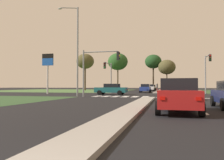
# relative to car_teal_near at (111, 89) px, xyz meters

# --- Properties ---
(ground_plane) EXTENTS (200.00, 200.00, 0.00)m
(ground_plane) POSITION_rel_car_teal_near_xyz_m (5.90, 0.17, -0.79)
(ground_plane) COLOR black
(grass_verge_far_left) EXTENTS (35.00, 35.00, 0.01)m
(grass_verge_far_left) POSITION_rel_car_teal_near_xyz_m (-19.60, 24.67, -0.79)
(grass_verge_far_left) COLOR #476B38
(grass_verge_far_left) RESTS_ON ground
(median_island_near) EXTENTS (1.20, 22.00, 0.14)m
(median_island_near) POSITION_rel_car_teal_near_xyz_m (5.90, -18.83, -0.72)
(median_island_near) COLOR gray
(median_island_near) RESTS_ON ground
(median_island_far) EXTENTS (1.20, 36.00, 0.14)m
(median_island_far) POSITION_rel_car_teal_near_xyz_m (5.90, 25.17, -0.72)
(median_island_far) COLOR gray
(median_island_far) RESTS_ON ground
(lane_dash_second) EXTENTS (0.14, 2.00, 0.01)m
(lane_dash_second) POSITION_rel_car_teal_near_xyz_m (9.40, -19.42, -0.79)
(lane_dash_second) COLOR silver
(lane_dash_second) RESTS_ON ground
(lane_dash_third) EXTENTS (0.14, 2.00, 0.01)m
(lane_dash_third) POSITION_rel_car_teal_near_xyz_m (9.40, -13.42, -0.79)
(lane_dash_third) COLOR silver
(lane_dash_third) RESTS_ON ground
(lane_dash_fourth) EXTENTS (0.14, 2.00, 0.01)m
(lane_dash_fourth) POSITION_rel_car_teal_near_xyz_m (9.40, -7.42, -0.79)
(lane_dash_fourth) COLOR silver
(lane_dash_fourth) RESTS_ON ground
(stop_bar_near) EXTENTS (6.40, 0.50, 0.01)m
(stop_bar_near) POSITION_rel_car_teal_near_xyz_m (9.70, -6.83, -0.79)
(stop_bar_near) COLOR silver
(stop_bar_near) RESTS_ON ground
(crosswalk_bar_near) EXTENTS (0.70, 2.80, 0.01)m
(crosswalk_bar_near) POSITION_rel_car_teal_near_xyz_m (-0.50, -5.03, -0.79)
(crosswalk_bar_near) COLOR silver
(crosswalk_bar_near) RESTS_ON ground
(crosswalk_bar_second) EXTENTS (0.70, 2.80, 0.01)m
(crosswalk_bar_second) POSITION_rel_car_teal_near_xyz_m (0.65, -5.03, -0.79)
(crosswalk_bar_second) COLOR silver
(crosswalk_bar_second) RESTS_ON ground
(crosswalk_bar_third) EXTENTS (0.70, 2.80, 0.01)m
(crosswalk_bar_third) POSITION_rel_car_teal_near_xyz_m (1.80, -5.03, -0.79)
(crosswalk_bar_third) COLOR silver
(crosswalk_bar_third) RESTS_ON ground
(crosswalk_bar_fourth) EXTENTS (0.70, 2.80, 0.01)m
(crosswalk_bar_fourth) POSITION_rel_car_teal_near_xyz_m (2.95, -5.03, -0.79)
(crosswalk_bar_fourth) COLOR silver
(crosswalk_bar_fourth) RESTS_ON ground
(crosswalk_bar_fifth) EXTENTS (0.70, 2.80, 0.01)m
(crosswalk_bar_fifth) POSITION_rel_car_teal_near_xyz_m (4.10, -5.03, -0.79)
(crosswalk_bar_fifth) COLOR silver
(crosswalk_bar_fifth) RESTS_ON ground
(crosswalk_bar_sixth) EXTENTS (0.70, 2.80, 0.01)m
(crosswalk_bar_sixth) POSITION_rel_car_teal_near_xyz_m (5.25, -5.03, -0.79)
(crosswalk_bar_sixth) COLOR silver
(crosswalk_bar_sixth) RESTS_ON ground
(car_teal_near) EXTENTS (4.52, 2.00, 1.55)m
(car_teal_near) POSITION_rel_car_teal_near_xyz_m (0.00, 0.00, 0.00)
(car_teal_near) COLOR #19565B
(car_teal_near) RESTS_ON ground
(car_red_second) EXTENTS (1.97, 4.20, 1.59)m
(car_red_second) POSITION_rel_car_teal_near_xyz_m (8.18, -19.80, 0.02)
(car_red_second) COLOR #A31919
(car_red_second) RESTS_ON ground
(car_silver_third) EXTENTS (1.97, 4.62, 1.53)m
(car_silver_third) POSITION_rel_car_teal_near_xyz_m (8.34, -10.15, -0.01)
(car_silver_third) COLOR #B7B7BC
(car_silver_third) RESTS_ON ground
(car_white_fifth) EXTENTS (2.07, 4.20, 1.60)m
(car_white_fifth) POSITION_rel_car_teal_near_xyz_m (3.56, 26.99, 0.02)
(car_white_fifth) COLOR silver
(car_white_fifth) RESTS_ON ground
(car_blue_sixth) EXTENTS (1.96, 4.40, 1.58)m
(car_blue_sixth) POSITION_rel_car_teal_near_xyz_m (3.71, 11.64, 0.01)
(car_blue_sixth) COLOR navy
(car_blue_sixth) RESTS_ON ground
(car_grey_seventh) EXTENTS (2.06, 4.48, 1.51)m
(car_grey_seventh) POSITION_rel_car_teal_near_xyz_m (3.61, 33.69, -0.02)
(car_grey_seventh) COLOR slate
(car_grey_seventh) RESTS_ON ground
(traffic_signal_near_left) EXTENTS (4.43, 0.32, 5.37)m
(traffic_signal_near_left) POSITION_rel_car_teal_near_xyz_m (-0.08, -6.43, 2.91)
(traffic_signal_near_left) COLOR gray
(traffic_signal_near_left) RESTS_ON ground
(traffic_signal_far_left) EXTENTS (0.32, 4.44, 5.16)m
(traffic_signal_far_left) POSITION_rel_car_teal_near_xyz_m (-1.70, 5.11, 2.77)
(traffic_signal_far_left) COLOR gray
(traffic_signal_far_left) RESTS_ON ground
(traffic_signal_far_right) EXTENTS (0.32, 4.44, 5.92)m
(traffic_signal_far_right) POSITION_rel_car_teal_near_xyz_m (13.50, 5.22, 3.26)
(traffic_signal_far_right) COLOR gray
(traffic_signal_far_right) RESTS_ON ground
(street_lamp_second) EXTENTS (2.43, 0.90, 10.89)m
(street_lamp_second) POSITION_rel_car_teal_near_xyz_m (-3.10, -5.32, 5.23)
(street_lamp_second) COLOR gray
(street_lamp_second) RESTS_ON ground
(pedestrian_at_median) EXTENTS (0.34, 0.34, 1.68)m
(pedestrian_at_median) POSITION_rel_car_teal_near_xyz_m (5.76, 13.95, 0.37)
(pedestrian_at_median) COLOR maroon
(pedestrian_at_median) RESTS_ON median_island_far
(fuel_price_totem) EXTENTS (1.80, 0.24, 6.18)m
(fuel_price_totem) POSITION_rel_car_teal_near_xyz_m (-10.14, 0.33, 3.73)
(fuel_price_totem) COLOR silver
(fuel_price_totem) RESTS_ON ground
(treeline_near) EXTENTS (4.88, 4.88, 10.10)m
(treeline_near) POSITION_rel_car_teal_near_xyz_m (-14.36, 27.83, 7.18)
(treeline_near) COLOR #423323
(treeline_near) RESTS_ON ground
(treeline_second) EXTENTS (5.45, 5.45, 10.16)m
(treeline_second) POSITION_rel_car_teal_near_xyz_m (-5.43, 29.30, 7.03)
(treeline_second) COLOR #423323
(treeline_second) RESTS_ON ground
(treeline_third) EXTENTS (4.49, 4.49, 9.80)m
(treeline_third) POSITION_rel_car_teal_near_xyz_m (3.98, 31.68, 7.04)
(treeline_third) COLOR #423323
(treeline_third) RESTS_ON ground
(treeline_fourth) EXTENTS (4.54, 4.54, 8.12)m
(treeline_fourth) POSITION_rel_car_teal_near_xyz_m (7.60, 30.32, 5.38)
(treeline_fourth) COLOR #423323
(treeline_fourth) RESTS_ON ground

